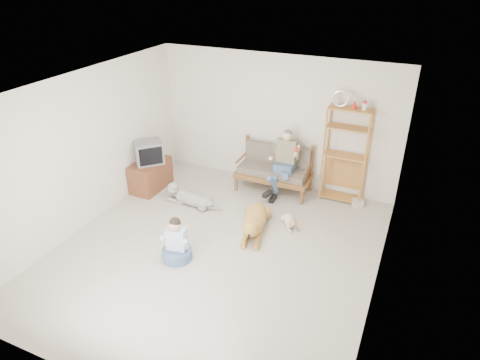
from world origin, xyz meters
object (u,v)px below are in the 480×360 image
at_px(loveseat, 275,168).
at_px(tv_stand, 150,175).
at_px(golden_retriever, 255,222).
at_px(etagere, 345,155).

distance_m(loveseat, tv_stand, 2.57).
bearing_deg(loveseat, golden_retriever, -83.00).
xyz_separation_m(etagere, tv_stand, (-3.70, -1.16, -0.67)).
relative_size(loveseat, tv_stand, 1.66).
xyz_separation_m(loveseat, golden_retriever, (0.22, -1.59, -0.30)).
bearing_deg(golden_retriever, tv_stand, 153.86).
relative_size(loveseat, golden_retriever, 1.02).
distance_m(etagere, golden_retriever, 2.22).
bearing_deg(tv_stand, etagere, 18.35).
height_order(loveseat, etagere, etagere).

